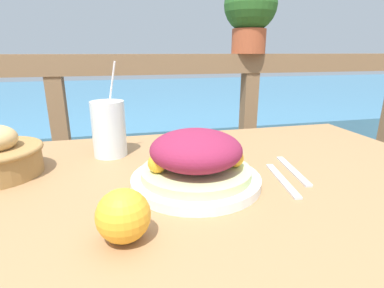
% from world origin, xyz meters
% --- Properties ---
extents(patio_table, '(1.23, 0.79, 0.72)m').
position_xyz_m(patio_table, '(0.00, 0.00, 0.63)').
color(patio_table, '#997047').
rests_on(patio_table, ground_plane).
extents(railing_fence, '(2.80, 0.08, 0.98)m').
position_xyz_m(railing_fence, '(0.00, 0.80, 0.71)').
color(railing_fence, brown).
rests_on(railing_fence, ground_plane).
extents(sea_backdrop, '(12.00, 4.00, 0.48)m').
position_xyz_m(sea_backdrop, '(0.00, 3.30, 0.24)').
color(sea_backdrop, teal).
rests_on(sea_backdrop, ground_plane).
extents(salad_plate, '(0.28, 0.28, 0.12)m').
position_xyz_m(salad_plate, '(-0.04, -0.03, 0.77)').
color(salad_plate, white).
rests_on(salad_plate, patio_table).
extents(drink_glass, '(0.09, 0.09, 0.25)m').
position_xyz_m(drink_glass, '(-0.22, 0.21, 0.79)').
color(drink_glass, silver).
rests_on(drink_glass, patio_table).
extents(potted_plant, '(0.25, 0.25, 0.34)m').
position_xyz_m(potted_plant, '(0.44, 0.80, 1.17)').
color(potted_plant, '#A34C2D').
rests_on(potted_plant, railing_fence).
extents(fork, '(0.05, 0.18, 0.00)m').
position_xyz_m(fork, '(0.15, -0.06, 0.72)').
color(fork, silver).
rests_on(fork, patio_table).
extents(knife, '(0.05, 0.18, 0.00)m').
position_xyz_m(knife, '(0.21, -0.02, 0.72)').
color(knife, silver).
rests_on(knife, patio_table).
extents(orange_near_basket, '(0.08, 0.08, 0.08)m').
position_xyz_m(orange_near_basket, '(-0.19, -0.20, 0.76)').
color(orange_near_basket, '#F9A328').
rests_on(orange_near_basket, patio_table).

